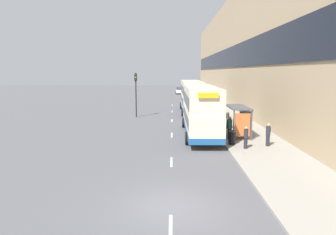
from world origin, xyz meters
name	(u,v)px	position (x,y,z in m)	size (l,w,h in m)	color
ground_plane	(171,207)	(0.00, 0.00, 0.00)	(220.00, 220.00, 0.00)	#515156
pavement	(211,105)	(6.50, 38.50, 0.07)	(5.00, 93.00, 0.14)	gray
terrace_facade	(236,53)	(10.49, 38.50, 8.59)	(3.10, 93.00, 17.20)	tan
lane_mark_0	(171,228)	(0.00, -1.73, 0.01)	(0.12, 2.00, 0.01)	silver
lane_mark_1	(171,162)	(0.00, 6.23, 0.01)	(0.12, 2.00, 0.01)	silver
lane_mark_2	(172,135)	(0.00, 14.20, 0.01)	(0.12, 2.00, 0.01)	silver
lane_mark_3	(172,120)	(0.00, 22.17, 0.01)	(0.12, 2.00, 0.01)	silver
lane_mark_4	(172,111)	(0.00, 30.13, 0.01)	(0.12, 2.00, 0.01)	silver
lane_mark_5	(172,105)	(0.00, 38.10, 0.01)	(0.12, 2.00, 0.01)	silver
bus_shelter	(240,116)	(5.77, 13.28, 1.88)	(1.60, 4.20, 2.48)	#4C4C51
double_decker_bus_near	(200,110)	(2.47, 14.12, 2.29)	(2.85, 11.14, 4.30)	beige
double_decker_bus_ahead	(191,96)	(2.62, 29.10, 2.29)	(2.85, 11.53, 4.30)	beige
car_0	(179,91)	(1.81, 63.85, 0.84)	(1.95, 4.28, 1.68)	silver
pedestrian_at_shelter	(227,120)	(5.33, 16.68, 1.01)	(0.34, 0.34, 1.70)	#23232D
pedestrian_1	(230,128)	(4.70, 12.14, 1.08)	(0.36, 0.36, 1.83)	#23232D
pedestrian_2	(245,120)	(7.01, 16.79, 0.98)	(0.33, 0.33, 1.65)	#23232D
pedestrian_3	(268,135)	(7.06, 9.84, 1.00)	(0.33, 0.33, 1.68)	#23232D
pedestrian_4	(246,137)	(5.25, 9.07, 0.96)	(0.32, 0.32, 1.60)	#23232D
litter_bin	(232,137)	(4.55, 10.35, 0.67)	(0.55, 0.55, 1.05)	black
traffic_light_far_kerb	(136,88)	(-4.40, 24.69, 3.62)	(0.30, 0.32, 5.42)	black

